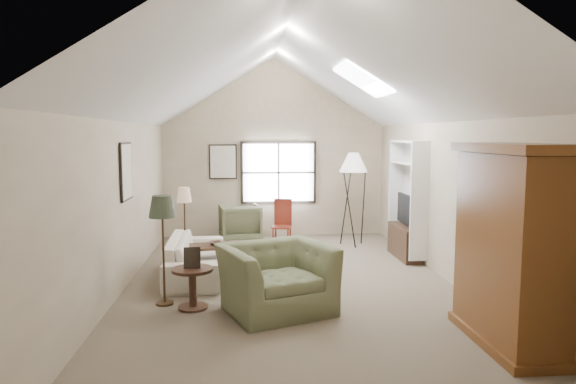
{
  "coord_description": "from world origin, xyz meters",
  "views": [
    {
      "loc": [
        -0.72,
        -7.63,
        2.3
      ],
      "look_at": [
        0.0,
        0.4,
        1.4
      ],
      "focal_mm": 32.0,
      "sensor_mm": 36.0,
      "label": 1
    }
  ],
  "objects": [
    {
      "name": "room_shell",
      "position": [
        0.0,
        0.0,
        3.21
      ],
      "size": [
        5.01,
        8.01,
        4.0
      ],
      "color": "#695B4B",
      "rests_on": "ground"
    },
    {
      "name": "window",
      "position": [
        0.1,
        3.96,
        1.45
      ],
      "size": [
        1.72,
        0.08,
        1.42
      ],
      "primitive_type": "cube",
      "color": "black",
      "rests_on": "room_shell"
    },
    {
      "name": "skylight",
      "position": [
        1.3,
        0.9,
        3.22
      ],
      "size": [
        0.8,
        1.2,
        0.52
      ],
      "primitive_type": null,
      "color": "white",
      "rests_on": "room_shell"
    },
    {
      "name": "wall_art",
      "position": [
        -1.88,
        1.94,
        1.73
      ],
      "size": [
        1.97,
        3.71,
        0.88
      ],
      "color": "black",
      "rests_on": "room_shell"
    },
    {
      "name": "armoire",
      "position": [
        2.18,
        -2.4,
        1.1
      ],
      "size": [
        0.6,
        1.5,
        2.2
      ],
      "primitive_type": "cube",
      "color": "brown",
      "rests_on": "ground"
    },
    {
      "name": "tv_alcove",
      "position": [
        2.34,
        1.6,
        1.15
      ],
      "size": [
        0.32,
        1.3,
        2.1
      ],
      "primitive_type": "cube",
      "color": "white",
      "rests_on": "ground"
    },
    {
      "name": "media_console",
      "position": [
        2.32,
        1.6,
        0.3
      ],
      "size": [
        0.34,
        1.18,
        0.6
      ],
      "primitive_type": "cube",
      "color": "#382316",
      "rests_on": "ground"
    },
    {
      "name": "tv_panel",
      "position": [
        2.32,
        1.6,
        0.92
      ],
      "size": [
        0.05,
        0.9,
        0.55
      ],
      "primitive_type": "cube",
      "color": "black",
      "rests_on": "media_console"
    },
    {
      "name": "sofa",
      "position": [
        -1.49,
        0.67,
        0.32
      ],
      "size": [
        0.89,
        2.2,
        0.64
      ],
      "primitive_type": "imported",
      "rotation": [
        0.0,
        0.0,
        1.59
      ],
      "color": "beige",
      "rests_on": "ground"
    },
    {
      "name": "armchair_near",
      "position": [
        -0.28,
        -1.12,
        0.43
      ],
      "size": [
        1.67,
        1.57,
        0.87
      ],
      "primitive_type": "imported",
      "rotation": [
        0.0,
        0.0,
        0.37
      ],
      "color": "#6A6E4D",
      "rests_on": "ground"
    },
    {
      "name": "armchair_far",
      "position": [
        -0.78,
        3.46,
        0.4
      ],
      "size": [
        0.97,
        0.99,
        0.79
      ],
      "primitive_type": "imported",
      "rotation": [
        0.0,
        0.0,
        3.29
      ],
      "color": "#565C40",
      "rests_on": "ground"
    },
    {
      "name": "coffee_table",
      "position": [
        -1.18,
        0.86,
        0.24
      ],
      "size": [
        1.01,
        0.68,
        0.47
      ],
      "primitive_type": "cube",
      "rotation": [
        0.0,
        0.0,
        0.19
      ],
      "color": "#352215",
      "rests_on": "ground"
    },
    {
      "name": "bowl",
      "position": [
        -1.18,
        0.86,
        0.5
      ],
      "size": [
        0.26,
        0.26,
        0.05
      ],
      "primitive_type": "imported",
      "rotation": [
        0.0,
        0.0,
        0.19
      ],
      "color": "#332015",
      "rests_on": "coffee_table"
    },
    {
      "name": "side_table",
      "position": [
        -1.39,
        -0.93,
        0.27
      ],
      "size": [
        0.56,
        0.56,
        0.55
      ],
      "primitive_type": "cylinder",
      "rotation": [
        0.0,
        0.0,
        0.02
      ],
      "color": "#3E2519",
      "rests_on": "ground"
    },
    {
      "name": "side_chair",
      "position": [
        0.09,
        2.88,
        0.48
      ],
      "size": [
        0.45,
        0.45,
        0.96
      ],
      "primitive_type": "cube",
      "rotation": [
        0.0,
        0.0,
        -0.25
      ],
      "color": "maroon",
      "rests_on": "ground"
    },
    {
      "name": "tripod_lamp",
      "position": [
        1.56,
        2.73,
        0.99
      ],
      "size": [
        0.64,
        0.64,
        1.97
      ],
      "primitive_type": null,
      "rotation": [
        0.0,
        0.0,
        0.12
      ],
      "color": "white",
      "rests_on": "ground"
    },
    {
      "name": "dark_lamp",
      "position": [
        -1.79,
        -0.73,
        0.76
      ],
      "size": [
        0.37,
        0.37,
        1.52
      ],
      "primitive_type": null,
      "rotation": [
        0.0,
        0.0,
        0.02
      ],
      "color": "#232A1E",
      "rests_on": "ground"
    },
    {
      "name": "tan_lamp",
      "position": [
        -1.79,
        1.87,
        0.68
      ],
      "size": [
        0.28,
        0.28,
        1.37
      ],
      "primitive_type": null,
      "rotation": [
        0.0,
        0.0,
        0.02
      ],
      "color": "tan",
      "rests_on": "ground"
    }
  ]
}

